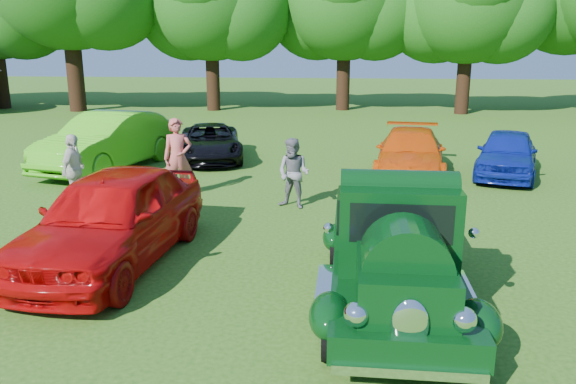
# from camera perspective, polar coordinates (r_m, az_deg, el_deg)

# --- Properties ---
(ground) EXTENTS (120.00, 120.00, 0.00)m
(ground) POSITION_cam_1_polar(r_m,az_deg,el_deg) (9.22, 1.26, -8.76)
(ground) COLOR #274E12
(ground) RESTS_ON ground
(hero_pickup) EXTENTS (2.22, 4.78, 1.87)m
(hero_pickup) POSITION_cam_1_polar(r_m,az_deg,el_deg) (8.21, 10.73, -5.95)
(hero_pickup) COLOR black
(hero_pickup) RESTS_ON ground
(red_convertible) EXTENTS (2.26, 4.93, 1.64)m
(red_convertible) POSITION_cam_1_polar(r_m,az_deg,el_deg) (10.05, -17.42, -2.48)
(red_convertible) COLOR #AE0708
(red_convertible) RESTS_ON ground
(back_car_lime) EXTENTS (2.94, 5.48, 1.72)m
(back_car_lime) POSITION_cam_1_polar(r_m,az_deg,el_deg) (17.97, -17.79, 4.93)
(back_car_lime) COLOR #42B217
(back_car_lime) RESTS_ON ground
(back_car_black) EXTENTS (2.95, 4.58, 1.17)m
(back_car_black) POSITION_cam_1_polar(r_m,az_deg,el_deg) (18.75, -7.88, 5.02)
(back_car_black) COLOR black
(back_car_black) RESTS_ON ground
(back_car_orange) EXTENTS (2.42, 4.84, 1.35)m
(back_car_orange) POSITION_cam_1_polar(r_m,az_deg,el_deg) (16.47, 12.32, 3.82)
(back_car_orange) COLOR #D44807
(back_car_orange) RESTS_ON ground
(back_car_blue) EXTENTS (2.67, 4.22, 1.34)m
(back_car_blue) POSITION_cam_1_polar(r_m,az_deg,el_deg) (17.37, 21.35, 3.68)
(back_car_blue) COLOR navy
(back_car_blue) RESTS_ON ground
(spectator_pink) EXTENTS (0.84, 0.71, 1.96)m
(spectator_pink) POSITION_cam_1_polar(r_m,az_deg,el_deg) (14.20, -11.13, 3.45)
(spectator_pink) COLOR #B94F4C
(spectator_pink) RESTS_ON ground
(spectator_grey) EXTENTS (0.96, 0.86, 1.63)m
(spectator_grey) POSITION_cam_1_polar(r_m,az_deg,el_deg) (12.92, 0.57, 1.89)
(spectator_grey) COLOR slate
(spectator_grey) RESTS_ON ground
(spectator_white) EXTENTS (0.45, 1.01, 1.70)m
(spectator_white) POSITION_cam_1_polar(r_m,az_deg,el_deg) (13.99, -20.94, 2.05)
(spectator_white) COLOR beige
(spectator_white) RESTS_ON ground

